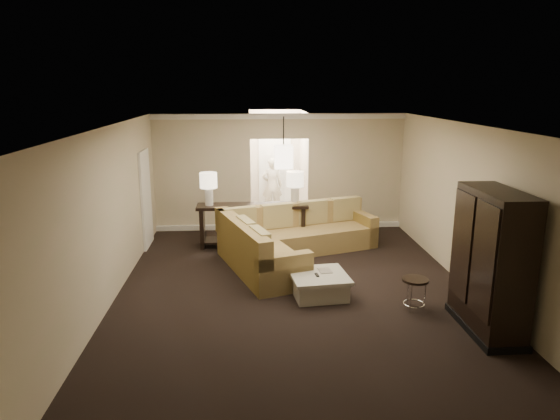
{
  "coord_description": "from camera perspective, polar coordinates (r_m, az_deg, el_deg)",
  "views": [
    {
      "loc": [
        -0.79,
        -7.88,
        3.41
      ],
      "look_at": [
        -0.18,
        1.2,
        1.15
      ],
      "focal_mm": 32.0,
      "sensor_mm": 36.0,
      "label": 1
    }
  ],
  "objects": [
    {
      "name": "ground",
      "position": [
        8.62,
        1.74,
        -9.37
      ],
      "size": [
        8.0,
        8.0,
        0.0
      ],
      "primitive_type": "plane",
      "color": "black",
      "rests_on": "ground"
    },
    {
      "name": "wall_back",
      "position": [
        12.07,
        -0.06,
        4.35
      ],
      "size": [
        6.0,
        0.04,
        2.8
      ],
      "primitive_type": "cube",
      "color": "beige",
      "rests_on": "ground"
    },
    {
      "name": "crown_molding",
      "position": [
        11.87,
        -0.05,
        10.65
      ],
      "size": [
        6.0,
        0.1,
        0.12
      ],
      "primitive_type": "cube",
      "color": "white",
      "rests_on": "wall_back"
    },
    {
      "name": "baseboard",
      "position": [
        12.32,
        -0.05,
        -1.85
      ],
      "size": [
        6.0,
        0.1,
        0.12
      ],
      "primitive_type": "cube",
      "color": "white",
      "rests_on": "ground"
    },
    {
      "name": "foyer",
      "position": [
        13.41,
        -0.45,
        4.88
      ],
      "size": [
        1.44,
        2.02,
        2.8
      ],
      "color": "beige",
      "rests_on": "ground"
    },
    {
      "name": "side_door",
      "position": [
        11.15,
        -15.06,
        1.23
      ],
      "size": [
        0.05,
        0.9,
        2.1
      ],
      "primitive_type": "cube",
      "color": "white",
      "rests_on": "ground"
    },
    {
      "name": "wall_front",
      "position": [
        4.44,
        7.03,
        -13.09
      ],
      "size": [
        6.0,
        0.04,
        2.8
      ],
      "primitive_type": "cube",
      "color": "beige",
      "rests_on": "ground"
    },
    {
      "name": "wall_left",
      "position": [
        8.42,
        -18.96,
        -0.64
      ],
      "size": [
        0.04,
        8.0,
        2.8
      ],
      "primitive_type": "cube",
      "color": "beige",
      "rests_on": "ground"
    },
    {
      "name": "pendant_light",
      "position": [
        10.7,
        0.4,
        6.11
      ],
      "size": [
        0.38,
        0.38,
        1.09
      ],
      "color": "black",
      "rests_on": "ceiling"
    },
    {
      "name": "table_lamp_left",
      "position": [
        10.74,
        -8.17,
        3.0
      ],
      "size": [
        0.37,
        0.37,
        0.71
      ],
      "color": "silver",
      "rests_on": "console_table"
    },
    {
      "name": "coffee_table",
      "position": [
        8.46,
        4.45,
        -8.47
      ],
      "size": [
        1.02,
        1.02,
        0.39
      ],
      "rotation": [
        0.0,
        0.0,
        0.11
      ],
      "color": "beige",
      "rests_on": "ground"
    },
    {
      "name": "person",
      "position": [
        13.7,
        -0.91,
        3.16
      ],
      "size": [
        0.63,
        0.43,
        1.7
      ],
      "primitive_type": "imported",
      "rotation": [
        0.0,
        0.0,
        3.18
      ],
      "color": "beige",
      "rests_on": "ground"
    },
    {
      "name": "console_table",
      "position": [
        10.91,
        -3.16,
        -1.28
      ],
      "size": [
        2.4,
        0.57,
        0.93
      ],
      "rotation": [
        0.0,
        0.0,
        0.01
      ],
      "color": "black",
      "rests_on": "ground"
    },
    {
      "name": "ceiling",
      "position": [
        7.94,
        1.88,
        9.53
      ],
      "size": [
        6.0,
        8.0,
        0.02
      ],
      "primitive_type": "cube",
      "color": "white",
      "rests_on": "wall_back"
    },
    {
      "name": "sectional_sofa",
      "position": [
        10.1,
        1.01,
        -3.42
      ],
      "size": [
        3.5,
        3.47,
        0.99
      ],
      "rotation": [
        0.0,
        0.0,
        0.32
      ],
      "color": "brown",
      "rests_on": "ground"
    },
    {
      "name": "drink_table",
      "position": [
        8.14,
        15.16,
        -8.54
      ],
      "size": [
        0.41,
        0.41,
        0.51
      ],
      "rotation": [
        0.0,
        0.0,
        -0.14
      ],
      "color": "black",
      "rests_on": "ground"
    },
    {
      "name": "armoire",
      "position": [
        7.6,
        22.92,
        -5.83
      ],
      "size": [
        0.61,
        1.43,
        2.05
      ],
      "color": "black",
      "rests_on": "ground"
    },
    {
      "name": "wall_right",
      "position": [
        8.97,
        21.25,
        0.03
      ],
      "size": [
        0.04,
        8.0,
        2.8
      ],
      "primitive_type": "cube",
      "color": "beige",
      "rests_on": "ground"
    },
    {
      "name": "table_lamp_right",
      "position": [
        10.77,
        1.72,
        3.17
      ],
      "size": [
        0.37,
        0.37,
        0.71
      ],
      "color": "silver",
      "rests_on": "console_table"
    }
  ]
}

